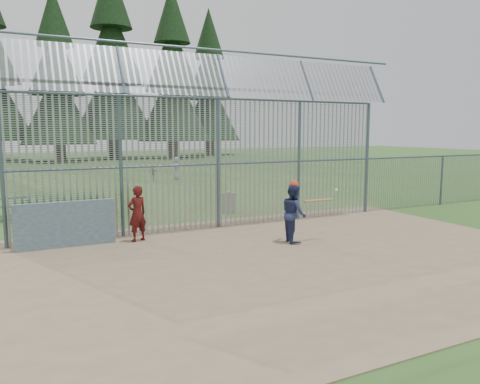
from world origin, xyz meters
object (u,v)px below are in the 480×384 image
dugout_wall (66,224)px  batter (294,213)px  onlooker (137,214)px  trash_can (229,202)px

dugout_wall → batter: batter is taller
dugout_wall → batter: 6.00m
batter → onlooker: 4.26m
batter → onlooker: batter is taller
dugout_wall → onlooker: (1.83, -0.16, 0.16)m
onlooker → trash_can: bearing=-162.7°
batter → dugout_wall: bearing=81.5°
batter → trash_can: bearing=7.8°
batter → trash_can: batter is taller
dugout_wall → batter: (5.59, -2.16, 0.19)m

